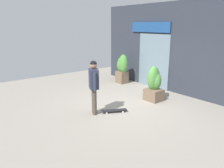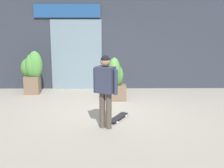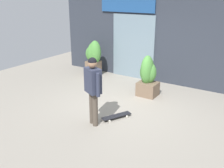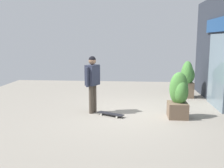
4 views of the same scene
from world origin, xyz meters
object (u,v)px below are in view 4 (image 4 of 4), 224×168
skateboard (111,114)px  planter_box_left (187,77)px  planter_box_right (179,96)px  skateboarder (92,79)px

skateboard → planter_box_left: planter_box_left is taller
skateboard → planter_box_right: bearing=28.5°
planter_box_left → planter_box_right: planter_box_left is taller
skateboarder → skateboard: skateboarder is taller
planter_box_left → skateboard: bearing=-44.6°
skateboard → planter_box_right: planter_box_right is taller
skateboard → skateboarder: bearing=178.4°
skateboarder → skateboard: 1.13m
skateboard → planter_box_right: size_ratio=0.63×
skateboarder → planter_box_left: size_ratio=1.22×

